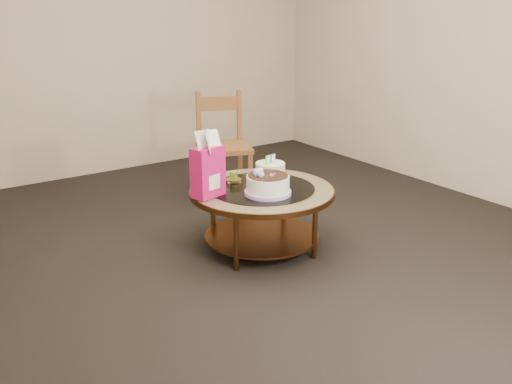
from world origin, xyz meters
TOP-DOWN VIEW (x-y plane):
  - ground at (0.00, 0.00)m, footprint 5.00×5.00m
  - room_walls at (0.00, 0.00)m, footprint 4.52×5.02m
  - coffee_table at (0.00, -0.00)m, footprint 1.02×1.02m
  - decorated_cake at (-0.05, -0.13)m, footprint 0.32×0.32m
  - cream_cake at (0.19, 0.16)m, footprint 0.27×0.27m
  - gift_bag at (-0.40, 0.06)m, footprint 0.24×0.20m
  - pillar_candle at (-0.09, 0.23)m, footprint 0.13×0.13m
  - dining_chair at (0.37, 1.12)m, footprint 0.55×0.55m

SIDE VIEW (x-z plane):
  - ground at x=0.00m, z-range 0.00..0.00m
  - coffee_table at x=0.00m, z-range 0.15..0.61m
  - dining_chair at x=0.37m, z-range 0.01..0.95m
  - pillar_candle at x=-0.09m, z-range 0.44..0.53m
  - cream_cake at x=0.19m, z-range 0.43..0.60m
  - decorated_cake at x=-0.05m, z-range 0.43..0.61m
  - gift_bag at x=-0.40m, z-range 0.46..0.89m
  - room_walls at x=0.00m, z-range 0.24..2.85m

